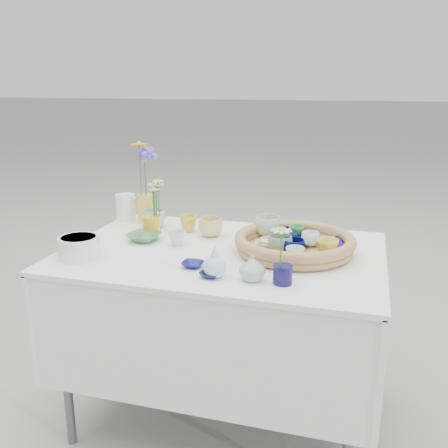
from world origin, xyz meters
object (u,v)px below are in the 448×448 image
(display_table, at_px, (223,414))
(bud_vase_seafoam, at_px, (252,268))
(tall_vase_yellow, at_px, (145,209))
(wicker_tray, at_px, (295,244))

(display_table, distance_m, bud_vase_seafoam, 0.88)
(bud_vase_seafoam, distance_m, tall_vase_yellow, 0.87)
(wicker_tray, distance_m, tall_vase_yellow, 0.79)
(bud_vase_seafoam, xyz_separation_m, tall_vase_yellow, (-0.65, 0.57, 0.02))
(bud_vase_seafoam, height_order, tall_vase_yellow, tall_vase_yellow)
(display_table, distance_m, wicker_tray, 0.85)
(wicker_tray, xyz_separation_m, bud_vase_seafoam, (-0.10, -0.32, 0.01))
(wicker_tray, bearing_deg, tall_vase_yellow, 161.75)
(display_table, relative_size, wicker_tray, 2.66)
(wicker_tray, relative_size, tall_vase_yellow, 3.47)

